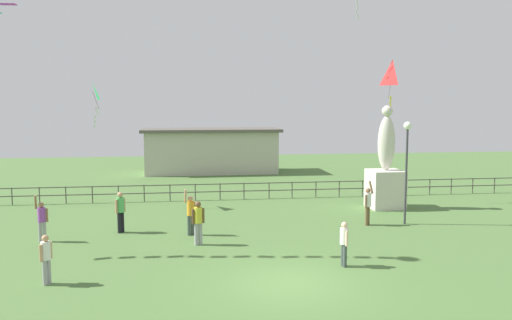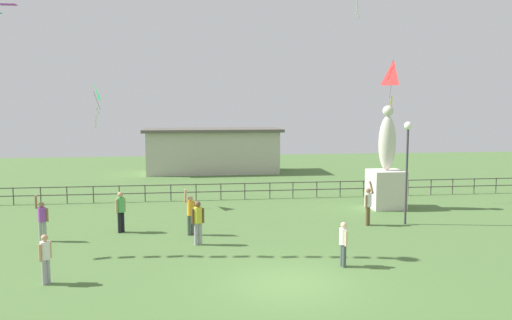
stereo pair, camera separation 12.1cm
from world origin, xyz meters
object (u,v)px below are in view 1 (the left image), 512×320
Objects in this scene: lamppost at (407,150)px; statue_monument at (385,176)px; kite_0 at (392,74)px; person_3 at (46,256)px; kite_2 at (93,93)px; person_1 at (344,241)px; person_5 at (42,219)px; person_6 at (368,203)px; person_4 at (191,212)px; person_0 at (198,220)px; person_2 at (120,209)px.

statue_monument is at bearing 81.76° from lamppost.
kite_0 is (1.39, 5.21, 3.68)m from lamppost.
person_3 is 0.65× the size of kite_2.
person_3 is 0.54× the size of kite_0.
person_1 is 15.84m from kite_2.
lamppost is 2.49× the size of person_5.
kite_2 is (-15.03, 2.06, 4.31)m from statue_monument.
statue_monument is at bearing -118.96° from kite_0.
lamppost is 1.97× the size of kite_2.
person_3 is at bearing -153.79° from person_6.
person_1 is at bearing -119.19° from kite_0.
person_4 is 0.69× the size of kite_0.
person_0 is 0.91× the size of person_5.
kite_0 is at bearing 20.02° from person_5.
person_2 is at bearing 20.40° from person_5.
person_5 is (-1.47, 5.06, 0.06)m from person_3.
person_4 is (4.34, 5.31, 0.10)m from person_3.
person_0 is at bearing 39.25° from person_3.
kite_0 is (15.37, 11.20, 6.16)m from person_3.
kite_2 is at bearing 158.48° from lamppost.
statue_monument is at bearing 57.75° from person_6.
statue_monument reaches higher than person_3.
person_0 reaches higher than person_1.
person_4 is at bearing 100.05° from person_0.
kite_2 is at bearing 155.96° from person_6.
person_5 is 0.79× the size of kite_2.
person_1 is 6.27m from person_6.
person_0 is (-9.37, -2.22, -2.38)m from lamppost.
lamppost is 6.53m from kite_0.
person_2 is (-3.20, 2.36, 0.02)m from person_0.
person_4 is at bearing -174.86° from person_6.
kite_2 is (-12.75, 5.69, 5.00)m from person_6.
lamppost is 2.67× the size of person_2.
person_4 is at bearing -156.93° from statue_monument.
person_6 is (-2.29, -3.62, -0.69)m from statue_monument.
kite_0 is at bearing 58.72° from person_6.
person_6 is at bearing 26.21° from person_3.
lamppost is at bearing -104.95° from kite_0.
kite_2 reaches higher than person_2.
person_0 is at bearing -149.32° from statue_monument.
person_2 is 3.08m from person_5.
person_5 is 0.66× the size of kite_0.
statue_monument is at bearing 14.99° from person_2.
person_5 is at bearing 106.20° from person_3.
person_1 is at bearing -35.63° from person_2.
person_3 is 5.27m from person_5.
lamppost is 12.79m from person_2.
kite_0 reaches higher than person_2.
person_1 is at bearing -117.18° from person_6.
person_4 is 0.98× the size of person_6.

